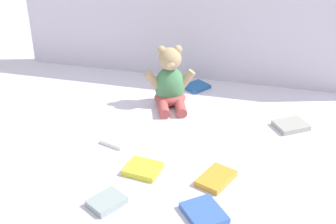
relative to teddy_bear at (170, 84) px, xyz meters
name	(u,v)px	position (x,y,z in m)	size (l,w,h in m)	color
ground_plane	(182,124)	(0.08, -0.14, -0.09)	(3.20, 3.20, 0.00)	silver
backdrop_drape	(206,6)	(0.08, 0.28, 0.22)	(1.57, 0.03, 0.62)	silver
teddy_bear	(170,84)	(0.00, 0.00, 0.00)	(0.19, 0.19, 0.23)	#4C8C59
book_case_0	(204,213)	(0.24, -0.59, -0.08)	(0.09, 0.11, 0.02)	#3A62B4
book_case_1	(120,138)	(-0.10, -0.29, -0.08)	(0.08, 0.10, 0.01)	white
book_case_2	(143,169)	(0.03, -0.44, -0.08)	(0.09, 0.10, 0.02)	yellow
book_case_3	(216,178)	(0.25, -0.43, -0.08)	(0.08, 0.12, 0.02)	gold
book_case_4	(196,87)	(0.07, 0.16, -0.08)	(0.08, 0.09, 0.01)	#225EA8
book_case_5	(107,202)	(-0.02, -0.61, -0.08)	(0.07, 0.09, 0.02)	#95A5A4
book_case_6	(291,125)	(0.45, -0.07, -0.08)	(0.09, 0.11, 0.02)	#A1A199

